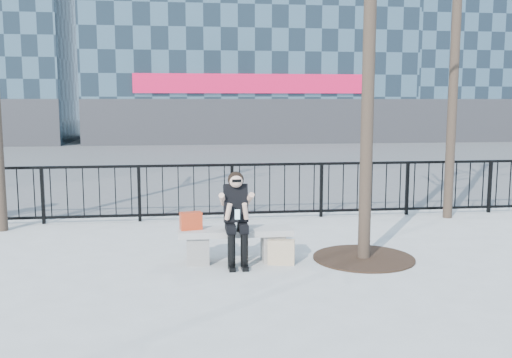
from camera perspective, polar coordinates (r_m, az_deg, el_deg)
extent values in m
plane|color=#999994|center=(8.42, -2.04, -8.23)|extent=(120.00, 120.00, 0.00)
cube|color=#474747|center=(23.19, -5.35, 2.08)|extent=(60.00, 23.00, 0.01)
cube|color=black|center=(11.16, -3.45, 1.40)|extent=(14.00, 0.05, 0.05)
cube|color=black|center=(11.30, -3.41, -3.44)|extent=(14.00, 0.05, 0.05)
cube|color=#2D2D30|center=(30.27, -0.10, 5.74)|extent=(18.00, 0.08, 2.40)
cube|color=red|center=(30.20, -0.08, 9.53)|extent=(12.60, 0.12, 1.00)
cylinder|color=black|center=(11.92, 19.33, 13.05)|extent=(0.18, 0.18, 7.00)
cylinder|color=black|center=(8.70, 10.70, -7.76)|extent=(1.50, 1.50, 0.02)
cube|color=slate|center=(8.34, -5.84, -7.00)|extent=(0.32, 0.38, 0.40)
cube|color=slate|center=(8.44, 1.70, -6.79)|extent=(0.32, 0.38, 0.40)
cube|color=gray|center=(8.31, -2.06, -5.28)|extent=(1.65, 0.46, 0.09)
cube|color=#B83416|center=(8.26, -6.52, -4.18)|extent=(0.33, 0.21, 0.25)
cube|color=beige|center=(8.23, 2.54, -7.32)|extent=(0.40, 0.22, 0.36)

